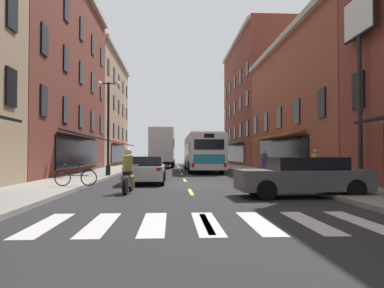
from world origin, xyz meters
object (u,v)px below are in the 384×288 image
(billboard_sign, at_px, (359,41))
(transit_bus, at_px, (202,152))
(sedan_near, at_px, (146,169))
(bicycle_near, at_px, (76,177))
(motorcycle_rider, at_px, (128,174))
(pedestrian_near, at_px, (264,162))
(pedestrian_mid, at_px, (315,164))
(box_truck, at_px, (163,148))
(sedan_mid, at_px, (162,160))
(street_lamp_twin, at_px, (108,123))
(sedan_far, at_px, (303,176))

(billboard_sign, distance_m, transit_bus, 17.79)
(sedan_near, xyz_separation_m, bicycle_near, (-2.64, -3.16, -0.18))
(motorcycle_rider, relative_size, pedestrian_near, 1.31)
(billboard_sign, xyz_separation_m, transit_bus, (-5.23, 16.39, -4.52))
(transit_bus, height_order, pedestrian_mid, transit_bus)
(bicycle_near, bearing_deg, box_truck, 83.04)
(box_truck, xyz_separation_m, sedan_mid, (-0.26, 8.73, -1.40))
(billboard_sign, xyz_separation_m, box_truck, (-8.74, 24.73, -4.06))
(transit_bus, relative_size, street_lamp_twin, 2.07)
(transit_bus, distance_m, sedan_mid, 17.51)
(sedan_near, xyz_separation_m, sedan_mid, (0.05, 29.76, -0.01))
(box_truck, bearing_deg, transit_bus, -67.17)
(sedan_far, height_order, bicycle_near, sedan_far)
(sedan_near, distance_m, motorcycle_rider, 4.77)
(sedan_mid, bearing_deg, pedestrian_mid, -73.86)
(transit_bus, relative_size, motorcycle_rider, 5.81)
(transit_bus, distance_m, sedan_near, 13.29)
(sedan_near, distance_m, bicycle_near, 4.12)
(pedestrian_mid, xyz_separation_m, street_lamp_twin, (-11.25, 4.46, 2.41))
(sedan_mid, distance_m, pedestrian_mid, 30.84)
(sedan_mid, bearing_deg, motorcycle_rider, -90.64)
(sedan_mid, bearing_deg, box_truck, -88.26)
(box_truck, distance_m, motorcycle_rider, 25.83)
(sedan_mid, xyz_separation_m, sedan_far, (5.65, -36.07, 0.02))
(box_truck, relative_size, sedan_far, 1.71)
(sedan_mid, distance_m, motorcycle_rider, 34.52)
(pedestrian_near, xyz_separation_m, street_lamp_twin, (-9.56, 0.60, 2.38))
(box_truck, relative_size, pedestrian_mid, 4.76)
(sedan_near, height_order, street_lamp_twin, street_lamp_twin)
(pedestrian_mid, bearing_deg, sedan_near, 66.78)
(billboard_sign, xyz_separation_m, bicycle_near, (-11.69, 0.54, -5.63))
(box_truck, height_order, sedan_near, box_truck)
(sedan_near, xyz_separation_m, motorcycle_rider, (-0.34, -4.76, 0.02))
(bicycle_near, bearing_deg, billboard_sign, -2.64)
(box_truck, height_order, sedan_mid, box_truck)
(sedan_mid, distance_m, sedan_far, 36.51)
(transit_bus, height_order, pedestrian_near, transit_bus)
(box_truck, xyz_separation_m, street_lamp_twin, (-2.94, -16.43, 1.27))
(box_truck, xyz_separation_m, pedestrian_near, (6.62, -17.03, -1.10))
(sedan_near, bearing_deg, transit_bus, 73.23)
(motorcycle_rider, bearing_deg, pedestrian_mid, 28.67)
(motorcycle_rider, height_order, pedestrian_mid, pedestrian_mid)
(sedan_far, relative_size, motorcycle_rider, 2.11)
(billboard_sign, relative_size, sedan_mid, 1.81)
(sedan_near, relative_size, sedan_mid, 1.07)
(sedan_far, relative_size, pedestrian_mid, 2.78)
(box_truck, bearing_deg, bicycle_near, -96.96)
(transit_bus, relative_size, sedan_far, 2.76)
(transit_bus, relative_size, pedestrian_near, 7.63)
(box_truck, xyz_separation_m, motorcycle_rider, (-0.65, -25.79, -1.37))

